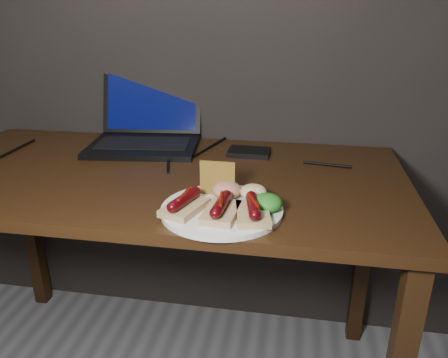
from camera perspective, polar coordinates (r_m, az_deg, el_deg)
desk at (r=1.29m, az=-8.67°, el=-2.73°), size 1.40×0.70×0.75m
laptop at (r=1.51m, az=-10.05°, el=6.55°), size 0.38×0.38×0.25m
hard_drive at (r=1.39m, az=3.30°, el=3.52°), size 0.13×0.09×0.02m
desk_cables at (r=1.39m, az=-7.45°, el=3.27°), size 1.07×0.36×0.01m
plate at (r=1.00m, az=-0.30°, el=-4.04°), size 0.31×0.31×0.01m
bread_sausage_left at (r=0.98m, az=-5.17°, el=-3.25°), size 0.10×0.13×0.04m
bread_sausage_center at (r=0.95m, az=-0.39°, el=-3.92°), size 0.08×0.12×0.04m
bread_sausage_right at (r=0.95m, az=3.79°, el=-4.08°), size 0.09×0.13×0.04m
crispbread at (r=1.05m, az=-0.86°, el=0.10°), size 0.09×0.01×0.08m
salad_greens at (r=0.98m, az=5.60°, el=-3.10°), size 0.07×0.07×0.04m
salsa_mound at (r=1.04m, az=0.32°, el=-1.42°), size 0.07×0.07×0.04m
coleslaw_mound at (r=1.04m, az=3.87°, el=-1.71°), size 0.06×0.06×0.04m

